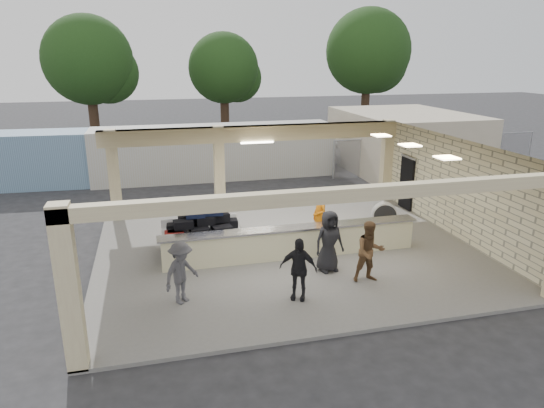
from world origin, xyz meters
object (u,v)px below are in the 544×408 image
object	(u,v)px
passenger_a	(370,252)
container_white	(216,152)
drum_fan	(384,215)
passenger_c	(181,273)
car_dark	(291,142)
baggage_counter	(292,242)
car_white_a	(343,150)
passenger_d	(329,241)
car_white_b	(401,145)
luggage_cart	(201,228)
baggage_handler	(320,217)
passenger_b	(298,269)

from	to	relation	value
passenger_a	container_white	bearing A→B (deg)	102.95
drum_fan	container_white	bearing A→B (deg)	132.15
passenger_c	car_dark	size ratio (longest dim) A/B	0.35
baggage_counter	car_white_a	bearing A→B (deg)	62.05
passenger_d	car_white_b	distance (m)	18.85
luggage_cart	car_white_b	xyz separation A→B (m)	(14.14, 13.20, -0.25)
baggage_handler	car_white_b	xyz separation A→B (m)	(10.28, 13.48, -0.40)
container_white	passenger_b	bearing A→B (deg)	-89.28
baggage_handler	car_dark	bearing A→B (deg)	162.45
baggage_counter	car_dark	bearing A→B (deg)	73.89
baggage_counter	passenger_c	xyz separation A→B (m)	(-3.54, -2.14, 0.33)
passenger_d	car_white_a	world-z (taller)	passenger_d
passenger_c	container_white	distance (m)	13.85
luggage_cart	passenger_a	size ratio (longest dim) A/B	1.44
drum_fan	passenger_d	bearing A→B (deg)	-122.14
passenger_c	car_white_b	world-z (taller)	passenger_c
baggage_counter	passenger_d	distance (m)	1.49
passenger_a	car_white_a	bearing A→B (deg)	73.27
luggage_cart	passenger_d	bearing A→B (deg)	-34.77
baggage_counter	car_white_b	distance (m)	18.30
passenger_a	baggage_handler	bearing A→B (deg)	100.96
car_white_a	baggage_counter	bearing A→B (deg)	135.05
passenger_d	passenger_c	bearing A→B (deg)	-177.05
passenger_a	passenger_c	world-z (taller)	passenger_a
luggage_cart	passenger_a	bearing A→B (deg)	-37.99
car_white_b	passenger_a	bearing A→B (deg)	174.59
drum_fan	car_white_b	world-z (taller)	car_white_b
baggage_counter	luggage_cart	distance (m)	2.92
passenger_c	luggage_cart	bearing A→B (deg)	35.34
passenger_d	car_dark	world-z (taller)	passenger_d
passenger_d	baggage_handler	bearing A→B (deg)	68.93
baggage_handler	passenger_c	xyz separation A→B (m)	(-4.71, -2.94, -0.13)
passenger_a	car_dark	xyz separation A→B (m)	(3.18, 18.66, -0.18)
baggage_counter	drum_fan	xyz separation A→B (m)	(3.93, 1.60, 0.05)
passenger_a	car_white_a	distance (m)	16.67
luggage_cart	passenger_c	distance (m)	3.33
passenger_b	passenger_c	distance (m)	2.96
passenger_c	passenger_d	bearing A→B (deg)	-27.86
passenger_a	car_dark	distance (m)	18.93
passenger_d	container_white	xyz separation A→B (m)	(-1.56, 12.66, 0.33)
car_white_a	container_white	bearing A→B (deg)	87.77
car_white_b	car_dark	size ratio (longest dim) A/B	0.86
passenger_a	car_white_b	bearing A→B (deg)	61.94
car_dark	baggage_counter	bearing A→B (deg)	-175.42
drum_fan	baggage_handler	world-z (taller)	baggage_handler
luggage_cart	car_white_a	distance (m)	15.91
passenger_a	passenger_b	world-z (taller)	passenger_a
car_white_a	passenger_b	bearing A→B (deg)	137.25
container_white	baggage_handler	bearing A→B (deg)	-79.47
passenger_b	car_dark	size ratio (longest dim) A/B	0.35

